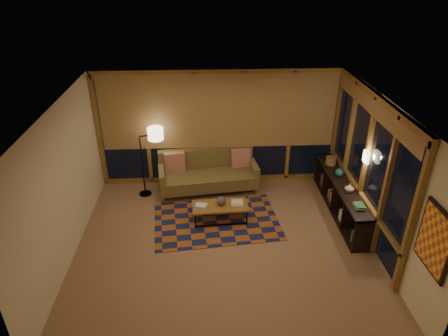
{
  "coord_description": "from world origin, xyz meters",
  "views": [
    {
      "loc": [
        -0.32,
        -5.94,
        4.81
      ],
      "look_at": [
        0.02,
        0.64,
        1.29
      ],
      "focal_mm": 32.0,
      "sensor_mm": 36.0,
      "label": 1
    }
  ],
  "objects_px": {
    "floor_lamp": "(142,164)",
    "bookshelf": "(341,197)",
    "sofa": "(208,173)",
    "coffee_table": "(220,213)"
  },
  "relations": [
    {
      "from": "floor_lamp",
      "to": "bookshelf",
      "type": "relative_size",
      "value": 0.57
    },
    {
      "from": "sofa",
      "to": "coffee_table",
      "type": "relative_size",
      "value": 1.95
    },
    {
      "from": "coffee_table",
      "to": "floor_lamp",
      "type": "height_order",
      "value": "floor_lamp"
    },
    {
      "from": "coffee_table",
      "to": "bookshelf",
      "type": "bearing_deg",
      "value": 1.5
    },
    {
      "from": "coffee_table",
      "to": "floor_lamp",
      "type": "bearing_deg",
      "value": 142.51
    },
    {
      "from": "sofa",
      "to": "floor_lamp",
      "type": "distance_m",
      "value": 1.48
    },
    {
      "from": "sofa",
      "to": "bookshelf",
      "type": "relative_size",
      "value": 0.8
    },
    {
      "from": "sofa",
      "to": "bookshelf",
      "type": "bearing_deg",
      "value": -26.76
    },
    {
      "from": "coffee_table",
      "to": "floor_lamp",
      "type": "relative_size",
      "value": 0.72
    },
    {
      "from": "floor_lamp",
      "to": "bookshelf",
      "type": "distance_m",
      "value": 4.32
    }
  ]
}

